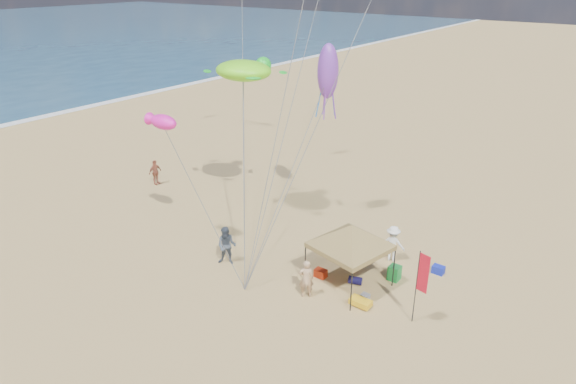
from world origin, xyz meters
name	(u,v)px	position (x,y,z in m)	size (l,w,h in m)	color
ground	(246,300)	(0.00, 0.00, 0.00)	(280.00, 280.00, 0.00)	tan
canopy_tent	(351,228)	(2.87, 3.69, 2.86)	(5.44, 5.44, 3.43)	black
feather_flag	(421,277)	(6.44, 2.90, 2.16)	(0.49, 0.13, 3.25)	black
cooler_red	(321,273)	(1.55, 3.42, 0.19)	(0.54, 0.38, 0.38)	red
cooler_blue	(438,270)	(5.76, 6.95, 0.19)	(0.54, 0.38, 0.38)	#1524AE
bag_navy	(355,280)	(3.11, 3.87, 0.18)	(0.36, 0.36, 0.60)	#0F0C37
bag_orange	(355,243)	(1.40, 6.81, 0.18)	(0.36, 0.36, 0.60)	#DF4A0C
chair_green	(394,273)	(4.35, 5.24, 0.35)	(0.50, 0.50, 0.70)	#178331
chair_yellow	(340,249)	(1.22, 5.61, 0.35)	(0.50, 0.50, 0.70)	orange
crate_grey	(365,297)	(4.06, 3.08, 0.14)	(0.34, 0.30, 0.28)	gray
beach_cart	(361,302)	(4.12, 2.57, 0.20)	(0.90, 0.50, 0.24)	yellow
person_near_a	(306,279)	(1.87, 1.80, 0.88)	(0.64, 0.42, 1.77)	tan
person_near_b	(227,246)	(-2.67, 1.73, 0.96)	(0.94, 0.73, 1.93)	#3E4855
person_near_c	(393,244)	(3.49, 6.73, 0.91)	(1.17, 0.67, 1.81)	white
person_far_a	(155,172)	(-13.19, 6.13, 0.83)	(0.98, 0.41, 1.67)	#A5573F
turtle_kite	(243,71)	(-5.46, 6.45, 8.19)	(3.13, 2.50, 1.04)	#78FF1C
fish_kite	(163,122)	(-6.12, 1.51, 6.46)	(1.58, 0.79, 0.70)	#FF1CB0
squid_kite	(328,71)	(-1.76, 8.74, 8.21)	(1.08, 1.08, 2.81)	purple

